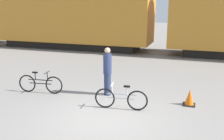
{
  "coord_description": "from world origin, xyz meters",
  "views": [
    {
      "loc": [
        2.54,
        -6.85,
        3.35
      ],
      "look_at": [
        -0.23,
        1.48,
        1.1
      ],
      "focal_mm": 42.0,
      "sensor_mm": 36.0,
      "label": 1
    }
  ],
  "objects": [
    {
      "name": "rail_near",
      "position": [
        0.0,
        10.49,
        0.01
      ],
      "size": [
        64.78,
        0.07,
        0.01
      ],
      "primitive_type": "cube",
      "color": "#4C4238",
      "rests_on": "ground_plane"
    },
    {
      "name": "traffic_cone",
      "position": [
        2.4,
        1.85,
        0.25
      ],
      "size": [
        0.4,
        0.4,
        0.55
      ],
      "color": "black",
      "rests_on": "ground_plane"
    },
    {
      "name": "freight_train",
      "position": [
        0.0,
        11.2,
        2.63
      ],
      "size": [
        52.78,
        3.1,
        5.08
      ],
      "color": "black",
      "rests_on": "ground_plane"
    },
    {
      "name": "rail_far",
      "position": [
        0.0,
        11.92,
        0.01
      ],
      "size": [
        64.78,
        0.07,
        0.01
      ],
      "primitive_type": "cube",
      "color": "#4C4238",
      "rests_on": "ground_plane"
    },
    {
      "name": "bicycle_silver",
      "position": [
        0.3,
        0.78,
        0.36
      ],
      "size": [
        1.73,
        0.46,
        0.83
      ],
      "color": "black",
      "rests_on": "ground_plane"
    },
    {
      "name": "ground_plane",
      "position": [
        0.0,
        0.0,
        0.0
      ],
      "size": [
        80.0,
        80.0,
        0.0
      ],
      "primitive_type": "plane",
      "color": "gray"
    },
    {
      "name": "person_in_navy",
      "position": [
        -0.57,
        1.95,
        0.91
      ],
      "size": [
        0.31,
        0.31,
        1.79
      ],
      "rotation": [
        0.0,
        0.0,
        5.58
      ],
      "color": "#283351",
      "rests_on": "ground_plane"
    },
    {
      "name": "bicycle_black",
      "position": [
        -3.07,
        1.34,
        0.36
      ],
      "size": [
        1.77,
        0.46,
        0.85
      ],
      "color": "black",
      "rests_on": "ground_plane"
    }
  ]
}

